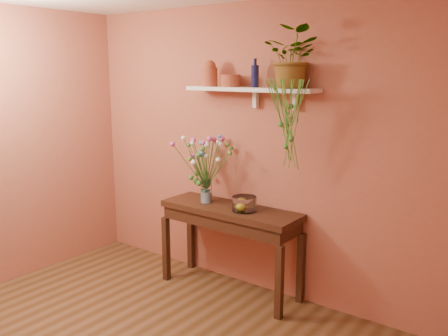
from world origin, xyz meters
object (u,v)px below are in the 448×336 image
Objects in this scene: sideboard at (230,219)px; spider_plant at (294,57)px; glass_bowl at (244,204)px; bouquet at (204,155)px; terracotta_jug at (210,74)px; glass_vase at (206,193)px; blue_bottle at (255,76)px.

spider_plant is (0.57, 0.10, 1.48)m from sideboard.
bouquet is at bearing 178.66° from glass_bowl.
terracotta_jug is 1.10× the size of glass_vase.
terracotta_jug reaches higher than glass_vase.
glass_bowl is (0.17, -0.02, 0.18)m from sideboard.
glass_vase is at bearing -172.89° from spider_plant.
spider_plant is 0.91× the size of bouquet.
spider_plant is at bearing 17.18° from glass_bowl.
sideboard is 1.38m from terracotta_jug.
glass_bowl reaches higher than sideboard.
terracotta_jug is at bearing 164.54° from sideboard.
spider_plant is 2.30× the size of glass_vase.
glass_vase is (-0.46, -0.13, -1.11)m from blue_bottle.
bouquet is (-0.87, -0.11, -0.90)m from spider_plant.
sideboard is at bearing -169.72° from spider_plant.
glass_bowl is (0.47, -0.10, -1.16)m from terracotta_jug.
terracotta_jug is (-0.30, 0.08, 1.34)m from sideboard.
terracotta_jug reaches higher than sideboard.
bouquet reaches higher than glass_bowl.
glass_vase is at bearing -164.36° from blue_bottle.
terracotta_jug is at bearing -178.65° from spider_plant.
terracotta_jug is 0.43× the size of bouquet.
terracotta_jug is 1.13m from glass_vase.
spider_plant is (0.87, 0.02, 0.14)m from terracotta_jug.
terracotta_jug is at bearing 101.29° from glass_vase.
glass_vase is 0.46m from glass_bowl.
sideboard is at bearing 173.70° from glass_bowl.
sideboard is 5.46× the size of blue_bottle.
glass_vase is at bearing 13.90° from bouquet.
glass_vase is at bearing -78.71° from terracotta_jug.
sideboard is 1.59m from spider_plant.
sideboard is 2.71× the size of spider_plant.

